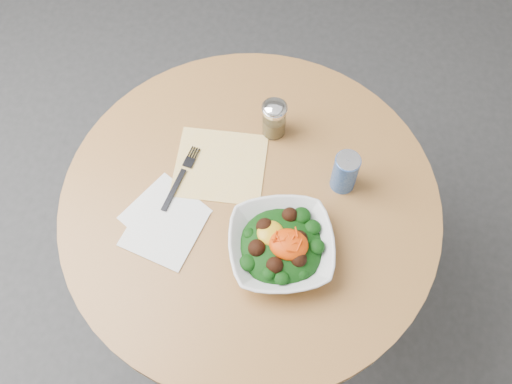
# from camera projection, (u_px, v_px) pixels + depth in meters

# --- Properties ---
(ground) EXTENTS (6.00, 6.00, 0.00)m
(ground) POSITION_uv_depth(u_px,v_px,m) (252.00, 296.00, 2.01)
(ground) COLOR #323235
(ground) RESTS_ON ground
(table) EXTENTS (0.90, 0.90, 0.75)m
(table) POSITION_uv_depth(u_px,v_px,m) (251.00, 234.00, 1.52)
(table) COLOR black
(table) RESTS_ON ground
(cloth_napkin) EXTENTS (0.22, 0.21, 0.00)m
(cloth_napkin) POSITION_uv_depth(u_px,v_px,m) (220.00, 165.00, 1.38)
(cloth_napkin) COLOR orange
(cloth_napkin) RESTS_ON table
(paper_napkins) EXTENTS (0.22, 0.24, 0.00)m
(paper_napkins) POSITION_uv_depth(u_px,v_px,m) (164.00, 222.00, 1.31)
(paper_napkins) COLOR silver
(paper_napkins) RESTS_ON table
(salad_bowl) EXTENTS (0.28, 0.28, 0.09)m
(salad_bowl) POSITION_uv_depth(u_px,v_px,m) (281.00, 246.00, 1.25)
(salad_bowl) COLOR silver
(salad_bowl) RESTS_ON table
(fork) EXTENTS (0.06, 0.18, 0.00)m
(fork) POSITION_uv_depth(u_px,v_px,m) (181.00, 176.00, 1.37)
(fork) COLOR black
(fork) RESTS_ON table
(spice_shaker) EXTENTS (0.06, 0.06, 0.11)m
(spice_shaker) POSITION_uv_depth(u_px,v_px,m) (274.00, 119.00, 1.38)
(spice_shaker) COLOR silver
(spice_shaker) RESTS_ON table
(beverage_can) EXTENTS (0.06, 0.06, 0.11)m
(beverage_can) POSITION_uv_depth(u_px,v_px,m) (345.00, 172.00, 1.31)
(beverage_can) COLOR #0D2C96
(beverage_can) RESTS_ON table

